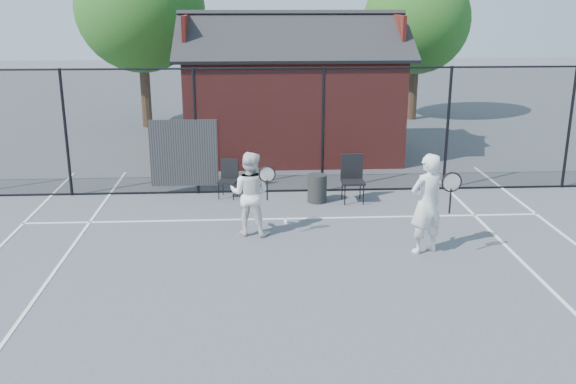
{
  "coord_description": "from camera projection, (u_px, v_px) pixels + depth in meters",
  "views": [
    {
      "loc": [
        -0.65,
        -9.89,
        4.52
      ],
      "look_at": [
        -0.03,
        1.36,
        1.1
      ],
      "focal_mm": 40.0,
      "sensor_mm": 36.0,
      "label": 1
    }
  ],
  "objects": [
    {
      "name": "waste_bin",
      "position": [
        317.0,
        188.0,
        14.72
      ],
      "size": [
        0.5,
        0.5,
        0.65
      ],
      "primitive_type": "cylinder",
      "rotation": [
        0.0,
        0.0,
        -0.15
      ],
      "color": "black",
      "rests_on": "ground"
    },
    {
      "name": "clubhouse",
      "position": [
        292.0,
        100.0,
        18.96
      ],
      "size": [
        6.5,
        4.36,
        4.19
      ],
      "color": "maroon",
      "rests_on": "ground"
    },
    {
      "name": "tree_left",
      "position": [
        140.0,
        8.0,
        22.24
      ],
      "size": [
        4.48,
        4.48,
        6.44
      ],
      "color": "#362415",
      "rests_on": "ground"
    },
    {
      "name": "player_back",
      "position": [
        250.0,
        194.0,
        12.57
      ],
      "size": [
        0.98,
        0.84,
        1.68
      ],
      "color": "white",
      "rests_on": "ground"
    },
    {
      "name": "chair_left",
      "position": [
        228.0,
        180.0,
        15.0
      ],
      "size": [
        0.52,
        0.53,
        0.88
      ],
      "primitive_type": "cube",
      "rotation": [
        0.0,
        0.0,
        -0.25
      ],
      "color": "black",
      "rests_on": "ground"
    },
    {
      "name": "chair_right",
      "position": [
        353.0,
        180.0,
        14.65
      ],
      "size": [
        0.52,
        0.54,
        1.07
      ],
      "primitive_type": "cube",
      "rotation": [
        0.0,
        0.0,
        0.01
      ],
      "color": "black",
      "rests_on": "ground"
    },
    {
      "name": "court_lines",
      "position": [
        300.0,
        314.0,
        9.54
      ],
      "size": [
        11.02,
        18.0,
        0.01
      ],
      "color": "white",
      "rests_on": "ground"
    },
    {
      "name": "ground",
      "position": [
        294.0,
        278.0,
        10.8
      ],
      "size": [
        80.0,
        80.0,
        0.0
      ],
      "primitive_type": "plane",
      "color": "#4A4E55",
      "rests_on": "ground"
    },
    {
      "name": "player_front",
      "position": [
        427.0,
        204.0,
        11.63
      ],
      "size": [
        0.9,
        0.73,
        1.87
      ],
      "color": "white",
      "rests_on": "ground"
    },
    {
      "name": "fence",
      "position": [
        268.0,
        133.0,
        15.14
      ],
      "size": [
        22.04,
        3.0,
        3.0
      ],
      "color": "black",
      "rests_on": "ground"
    },
    {
      "name": "tree_right",
      "position": [
        417.0,
        20.0,
        23.87
      ],
      "size": [
        3.97,
        3.97,
        5.7
      ],
      "color": "#362415",
      "rests_on": "ground"
    }
  ]
}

